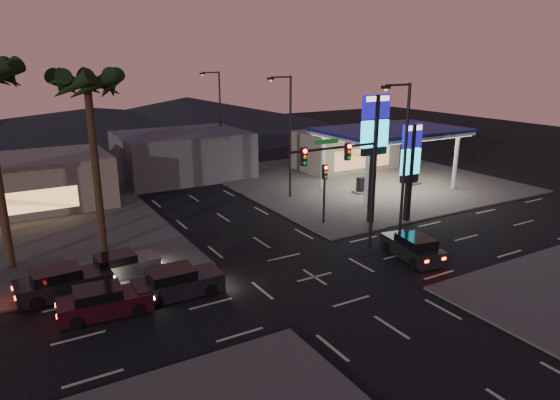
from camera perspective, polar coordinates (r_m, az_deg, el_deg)
ground at (r=27.22m, az=3.96°, el=-8.78°), size 140.00×140.00×0.00m
corner_lot_ne at (r=48.49m, az=9.02°, el=2.31°), size 24.00×24.00×0.12m
gas_station at (r=44.59m, az=12.56°, el=7.50°), size 12.20×8.20×5.47m
convenience_store at (r=53.14m, az=7.39°, el=5.71°), size 10.00×6.00×4.00m
pylon_sign_tall at (r=34.65m, az=10.77°, el=7.44°), size 2.20×0.35×9.00m
pylon_sign_short at (r=35.91m, az=14.71°, el=4.68°), size 1.60×0.35×7.00m
traffic_signal_mast at (r=29.21m, az=8.09°, el=3.67°), size 6.10×0.39×8.00m
pedestal_signal at (r=34.64m, az=5.11°, el=1.80°), size 0.32×0.39×4.30m
streetlight_near at (r=30.36m, az=13.81°, el=4.77°), size 2.14×0.25×10.00m
streetlight_mid at (r=40.56m, az=0.94°, el=7.97°), size 2.14×0.25×10.00m
streetlight_far at (r=52.94m, az=-7.05°, el=9.75°), size 2.14×0.25×10.00m
palm_a at (r=30.32m, az=-21.10°, el=11.25°), size 4.41×4.41×10.86m
building_far_mid at (r=49.89m, az=-11.06°, el=5.11°), size 12.00×9.00×4.40m
hill_right at (r=85.89m, az=-10.53°, el=9.82°), size 50.00×50.00×5.00m
hill_center at (r=82.09m, az=-20.49°, el=8.46°), size 60.00×60.00×4.00m
car_lane_a_front at (r=25.46m, az=-11.75°, el=-9.25°), size 4.49×1.95×1.45m
car_lane_a_mid at (r=24.61m, az=-19.52°, el=-10.90°), size 4.32×2.04×1.37m
car_lane_b_front at (r=28.33m, az=-17.82°, el=-7.18°), size 4.11×1.89×1.31m
car_lane_b_mid at (r=27.15m, az=-23.62°, el=-8.65°), size 4.63×2.13×1.48m
suv_station at (r=30.37m, az=14.99°, el=-5.27°), size 2.42×4.43×1.41m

